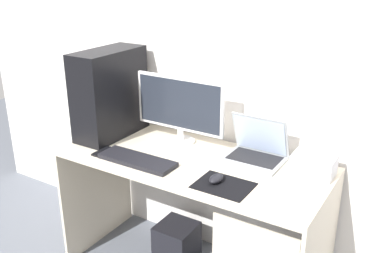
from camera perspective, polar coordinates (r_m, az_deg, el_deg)
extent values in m
cube|color=silver|center=(2.41, 4.38, 10.67)|extent=(4.00, 0.04, 2.60)
cube|color=beige|center=(2.29, 0.00, -4.61)|extent=(1.43, 0.61, 0.03)
cube|color=beige|center=(2.86, -12.28, -8.13)|extent=(0.02, 0.61, 0.72)
cube|color=black|center=(2.56, -10.74, 4.31)|extent=(0.21, 0.46, 0.51)
cylinder|color=white|center=(2.49, -1.49, -1.93)|extent=(0.17, 0.17, 0.01)
cylinder|color=white|center=(2.47, -1.50, -1.03)|extent=(0.04, 0.04, 0.07)
cube|color=white|center=(2.40, -1.66, 3.04)|extent=(0.55, 0.02, 0.30)
cube|color=#232833|center=(2.39, -1.79, 2.98)|extent=(0.52, 0.00, 0.27)
cube|color=#9EA3A8|center=(2.27, 8.02, -4.44)|extent=(0.30, 0.24, 0.01)
cube|color=black|center=(2.28, 8.23, -4.09)|extent=(0.26, 0.16, 0.00)
cube|color=#9EA3A8|center=(2.29, 8.99, -1.06)|extent=(0.30, 0.09, 0.22)
cube|color=#ADC1E5|center=(2.29, 8.92, -1.17)|extent=(0.28, 0.08, 0.20)
cube|color=silver|center=(2.18, 15.72, -4.88)|extent=(0.20, 0.14, 0.10)
cube|color=black|center=(2.26, -7.21, -4.41)|extent=(0.42, 0.14, 0.02)
cube|color=black|center=(2.02, 4.19, -7.74)|extent=(0.26, 0.20, 0.00)
ellipsoid|color=black|center=(2.04, 3.21, -6.84)|extent=(0.06, 0.10, 0.03)
cube|color=black|center=(2.40, -11.50, -3.31)|extent=(0.07, 0.13, 0.01)
cube|color=black|center=(2.76, -2.02, -14.81)|extent=(0.23, 0.23, 0.23)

